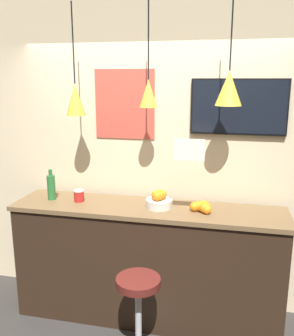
# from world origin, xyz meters

# --- Properties ---
(back_wall) EXTENTS (8.00, 0.06, 2.90)m
(back_wall) POSITION_xyz_m (0.00, 0.90, 1.45)
(back_wall) COLOR beige
(back_wall) RESTS_ON ground_plane
(service_counter) EXTENTS (2.41, 0.55, 1.08)m
(service_counter) POSITION_xyz_m (0.00, 0.51, 0.54)
(service_counter) COLOR black
(service_counter) RESTS_ON ground_plane
(bar_stool) EXTENTS (0.37, 0.37, 0.73)m
(bar_stool) POSITION_xyz_m (0.07, -0.08, 0.49)
(bar_stool) COLOR #B7B7BC
(bar_stool) RESTS_ON ground_plane
(fruit_bowl) EXTENTS (0.23, 0.23, 0.16)m
(fruit_bowl) POSITION_xyz_m (0.11, 0.52, 1.15)
(fruit_bowl) COLOR beige
(fruit_bowl) RESTS_ON service_counter
(orange_pile) EXTENTS (0.19, 0.22, 0.09)m
(orange_pile) POSITION_xyz_m (0.49, 0.50, 1.12)
(orange_pile) COLOR orange
(orange_pile) RESTS_ON service_counter
(juice_bottle) EXTENTS (0.08, 0.08, 0.29)m
(juice_bottle) POSITION_xyz_m (-0.91, 0.52, 1.21)
(juice_bottle) COLOR #286B33
(juice_bottle) RESTS_ON service_counter
(spread_jar) EXTENTS (0.09, 0.09, 0.11)m
(spread_jar) POSITION_xyz_m (-0.64, 0.52, 1.14)
(spread_jar) COLOR red
(spread_jar) RESTS_ON service_counter
(pendant_lamp_left) EXTENTS (0.17, 0.17, 0.94)m
(pendant_lamp_left) POSITION_xyz_m (-0.65, 0.56, 2.00)
(pendant_lamp_left) COLOR black
(pendant_lamp_middle) EXTENTS (0.15, 0.15, 0.86)m
(pendant_lamp_middle) POSITION_xyz_m (0.00, 0.56, 2.06)
(pendant_lamp_middle) COLOR black
(pendant_lamp_right) EXTENTS (0.21, 0.21, 0.83)m
(pendant_lamp_right) POSITION_xyz_m (0.65, 0.56, 2.11)
(pendant_lamp_right) COLOR black
(mounted_tv) EXTENTS (0.82, 0.04, 0.48)m
(mounted_tv) POSITION_xyz_m (0.74, 0.84, 1.94)
(mounted_tv) COLOR black
(hanging_menu_board) EXTENTS (0.24, 0.01, 0.17)m
(hanging_menu_board) POSITION_xyz_m (0.38, 0.32, 1.64)
(hanging_menu_board) COLOR white
(wall_poster) EXTENTS (0.57, 0.01, 0.64)m
(wall_poster) POSITION_xyz_m (-0.29, 0.86, 1.94)
(wall_poster) COLOR #C64C3D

